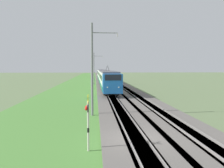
{
  "coord_description": "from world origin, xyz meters",
  "views": [
    {
      "loc": [
        -13.05,
        2.54,
        4.68
      ],
      "look_at": [
        19.36,
        0.0,
        2.26
      ],
      "focal_mm": 35.0,
      "sensor_mm": 36.0,
      "label": 1
    }
  ],
  "objects_px": {
    "catenary_mast_near": "(93,69)",
    "catenary_mast_mid": "(94,68)",
    "crossing_signal_near": "(88,118)",
    "passenger_train": "(104,76)"
  },
  "relations": [
    {
      "from": "catenary_mast_near",
      "to": "catenary_mast_mid",
      "type": "distance_m",
      "value": 38.56
    },
    {
      "from": "passenger_train",
      "to": "crossing_signal_near",
      "type": "xyz_separation_m",
      "value": [
        -49.69,
        2.94,
        -0.44
      ]
    },
    {
      "from": "passenger_train",
      "to": "crossing_signal_near",
      "type": "height_order",
      "value": "passenger_train"
    },
    {
      "from": "passenger_train",
      "to": "crossing_signal_near",
      "type": "distance_m",
      "value": 49.78
    },
    {
      "from": "crossing_signal_near",
      "to": "catenary_mast_near",
      "type": "xyz_separation_m",
      "value": [
        9.0,
        -0.19,
        2.61
      ]
    },
    {
      "from": "passenger_train",
      "to": "catenary_mast_near",
      "type": "height_order",
      "value": "catenary_mast_near"
    },
    {
      "from": "catenary_mast_near",
      "to": "catenary_mast_mid",
      "type": "relative_size",
      "value": 1.02
    },
    {
      "from": "crossing_signal_near",
      "to": "catenary_mast_mid",
      "type": "relative_size",
      "value": 0.37
    },
    {
      "from": "crossing_signal_near",
      "to": "catenary_mast_near",
      "type": "bearing_deg",
      "value": -91.19
    },
    {
      "from": "crossing_signal_near",
      "to": "catenary_mast_near",
      "type": "height_order",
      "value": "catenary_mast_near"
    }
  ]
}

